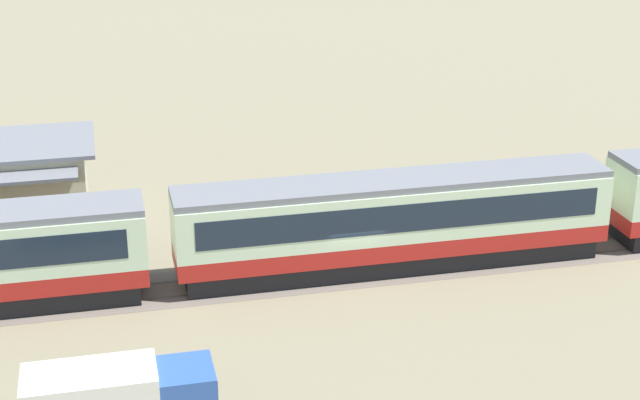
% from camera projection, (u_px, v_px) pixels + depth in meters
% --- Properties ---
extents(ground_plane, '(600.00, 600.00, 0.00)m').
position_uv_depth(ground_plane, '(351.00, 275.00, 43.56)').
color(ground_plane, '#7A7056').
extents(passenger_train, '(82.07, 2.90, 4.28)m').
position_uv_depth(passenger_train, '(166.00, 239.00, 41.38)').
color(passenger_train, '#AD1E19').
rests_on(passenger_train, ground_plane).
extents(delivery_truck_blue, '(6.24, 2.15, 2.28)m').
position_uv_depth(delivery_truck_blue, '(117.00, 397.00, 32.23)').
color(delivery_truck_blue, '#2D519E').
rests_on(delivery_truck_blue, ground_plane).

